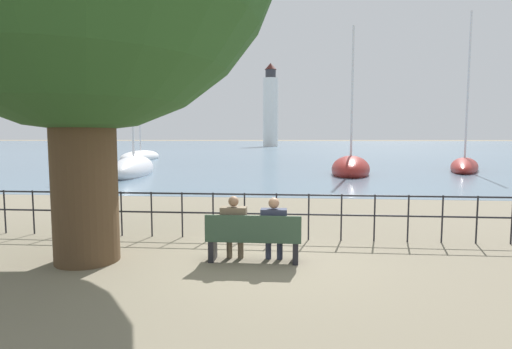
{
  "coord_description": "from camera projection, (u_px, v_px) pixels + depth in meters",
  "views": [
    {
      "loc": [
        0.67,
        -7.25,
        2.29
      ],
      "look_at": [
        0.0,
        0.5,
        1.58
      ],
      "focal_mm": 28.0,
      "sensor_mm": 36.0,
      "label": 1
    }
  ],
  "objects": [
    {
      "name": "sailboat_1",
      "position": [
        141.0,
        157.0,
        42.31
      ],
      "size": [
        2.72,
        8.51,
        8.21
      ],
      "rotation": [
        0.0,
        0.0,
        -0.04
      ],
      "color": "white",
      "rests_on": "ground_plane"
    },
    {
      "name": "ground_plane",
      "position": [
        254.0,
        261.0,
        7.46
      ],
      "size": [
        1000.0,
        1000.0,
        0.0
      ],
      "primitive_type": "plane",
      "color": "#7A705B"
    },
    {
      "name": "harbor_lighthouse",
      "position": [
        270.0,
        108.0,
        108.85
      ],
      "size": [
        4.04,
        4.04,
        22.55
      ],
      "color": "white",
      "rests_on": "ground_plane"
    },
    {
      "name": "sailboat_4",
      "position": [
        351.0,
        169.0,
        25.27
      ],
      "size": [
        3.26,
        6.33,
        9.69
      ],
      "rotation": [
        0.0,
        0.0,
        -0.15
      ],
      "color": "maroon",
      "rests_on": "ground_plane"
    },
    {
      "name": "sailboat_3",
      "position": [
        134.0,
        169.0,
        24.9
      ],
      "size": [
        2.95,
        7.72,
        7.4
      ],
      "rotation": [
        0.0,
        0.0,
        0.15
      ],
      "color": "silver",
      "rests_on": "ground_plane"
    },
    {
      "name": "park_bench",
      "position": [
        253.0,
        239.0,
        7.36
      ],
      "size": [
        1.75,
        0.45,
        0.9
      ],
      "color": "#334C38",
      "rests_on": "ground_plane"
    },
    {
      "name": "promenade_railing",
      "position": [
        260.0,
        209.0,
        9.04
      ],
      "size": [
        15.28,
        0.04,
        1.05
      ],
      "color": "black",
      "rests_on": "ground_plane"
    },
    {
      "name": "seated_person_left",
      "position": [
        234.0,
        225.0,
        7.44
      ],
      "size": [
        0.48,
        0.35,
        1.22
      ],
      "color": "brown",
      "rests_on": "ground_plane"
    },
    {
      "name": "seated_person_right",
      "position": [
        274.0,
        226.0,
        7.38
      ],
      "size": [
        0.48,
        0.35,
        1.2
      ],
      "color": "#2D3347",
      "rests_on": "ground_plane"
    },
    {
      "name": "harbor_water",
      "position": [
        289.0,
        144.0,
        164.15
      ],
      "size": [
        600.0,
        300.0,
        0.01
      ],
      "color": "slate",
      "rests_on": "ground_plane"
    },
    {
      "name": "sailboat_2",
      "position": [
        464.0,
        166.0,
        28.39
      ],
      "size": [
        4.99,
        8.57,
        11.43
      ],
      "rotation": [
        0.0,
        0.0,
        -0.4
      ],
      "color": "maroon",
      "rests_on": "ground_plane"
    }
  ]
}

